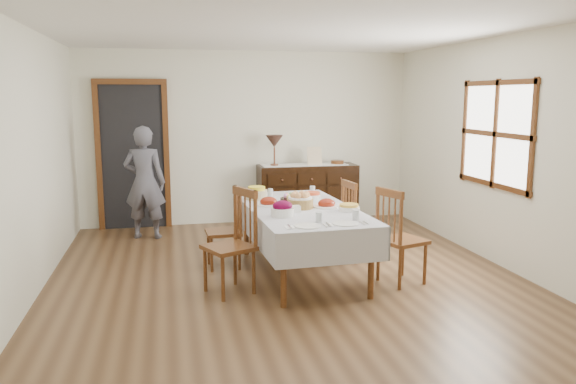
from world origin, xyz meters
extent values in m
plane|color=brown|center=(0.00, 0.00, 0.00)|extent=(6.00, 6.00, 0.00)
cube|color=white|center=(0.00, 0.00, 2.60)|extent=(5.00, 6.00, 0.02)
cube|color=white|center=(0.00, 3.00, 1.30)|extent=(5.00, 0.02, 2.60)
cube|color=white|center=(0.00, -3.00, 1.30)|extent=(5.00, 0.02, 2.60)
cube|color=white|center=(-2.50, 0.00, 1.30)|extent=(0.02, 6.00, 2.60)
cube|color=white|center=(2.50, 0.00, 1.30)|extent=(0.02, 6.00, 2.60)
cube|color=white|center=(2.49, 0.30, 1.50)|extent=(0.02, 1.30, 1.10)
cube|color=#593015|center=(2.48, 0.30, 1.50)|extent=(0.03, 1.46, 1.26)
cube|color=black|center=(-1.70, 2.96, 1.05)|extent=(0.90, 0.06, 2.10)
cube|color=#593015|center=(-1.70, 2.94, 1.05)|extent=(1.04, 0.08, 2.18)
cube|color=#BBBABF|center=(0.18, 0.28, 0.72)|extent=(1.16, 2.17, 0.04)
cylinder|color=#593015|center=(-0.20, -0.65, 0.34)|extent=(0.06, 0.06, 0.68)
cylinder|color=#593015|center=(0.66, -0.61, 0.34)|extent=(0.06, 0.06, 0.68)
cylinder|color=#593015|center=(-0.29, 1.18, 0.34)|extent=(0.06, 0.06, 0.68)
cylinder|color=#593015|center=(0.57, 1.22, 0.34)|extent=(0.06, 0.06, 0.68)
cube|color=#BBBABF|center=(-0.35, 0.26, 0.58)|extent=(0.12, 2.16, 0.33)
cube|color=#BBBABF|center=(0.72, 0.31, 0.58)|extent=(0.12, 2.16, 0.33)
cube|color=#BBBABF|center=(0.24, -0.79, 0.58)|extent=(1.10, 0.07, 0.33)
cube|color=#BBBABF|center=(0.13, 1.35, 0.58)|extent=(1.10, 0.07, 0.33)
cube|color=#593015|center=(-0.65, -0.16, 0.46)|extent=(0.57, 0.57, 0.04)
cylinder|color=#593015|center=(-0.88, -0.07, 0.22)|extent=(0.04, 0.04, 0.44)
cylinder|color=#593015|center=(-0.74, -0.39, 0.22)|extent=(0.04, 0.04, 0.44)
cylinder|color=#593015|center=(-0.56, 0.08, 0.22)|extent=(0.04, 0.04, 0.44)
cylinder|color=#593015|center=(-0.42, -0.24, 0.22)|extent=(0.04, 0.04, 0.44)
cylinder|color=#593015|center=(-0.55, 0.09, 0.75)|extent=(0.04, 0.04, 0.57)
cylinder|color=#593015|center=(-0.40, -0.24, 0.75)|extent=(0.04, 0.04, 0.57)
cube|color=#593015|center=(-0.47, -0.07, 0.99)|extent=(0.21, 0.39, 0.08)
cylinder|color=#593015|center=(-0.51, 0.01, 0.73)|extent=(0.02, 0.02, 0.47)
cylinder|color=#593015|center=(-0.47, -0.07, 0.73)|extent=(0.02, 0.02, 0.47)
cylinder|color=#593015|center=(-0.44, -0.16, 0.73)|extent=(0.02, 0.02, 0.47)
cube|color=#593015|center=(-0.62, 0.71, 0.41)|extent=(0.40, 0.40, 0.04)
cylinder|color=#593015|center=(-0.78, 0.85, 0.19)|extent=(0.03, 0.03, 0.39)
cylinder|color=#593015|center=(-0.77, 0.55, 0.19)|extent=(0.03, 0.03, 0.39)
cylinder|color=#593015|center=(-0.47, 0.87, 0.19)|extent=(0.03, 0.03, 0.39)
cylinder|color=#593015|center=(-0.46, 0.56, 0.19)|extent=(0.03, 0.03, 0.39)
cylinder|color=#593015|center=(-0.45, 0.88, 0.66)|extent=(0.04, 0.04, 0.51)
cylinder|color=#593015|center=(-0.44, 0.55, 0.66)|extent=(0.04, 0.04, 0.51)
cube|color=#593015|center=(-0.45, 0.71, 0.88)|extent=(0.05, 0.36, 0.07)
cylinder|color=#593015|center=(-0.45, 0.79, 0.65)|extent=(0.02, 0.02, 0.42)
cylinder|color=#593015|center=(-0.45, 0.71, 0.65)|extent=(0.02, 0.02, 0.42)
cylinder|color=#593015|center=(-0.45, 0.63, 0.65)|extent=(0.02, 0.02, 0.42)
cube|color=#593015|center=(1.14, -0.22, 0.45)|extent=(0.53, 0.53, 0.04)
cylinder|color=#593015|center=(1.36, -0.33, 0.21)|extent=(0.04, 0.04, 0.43)
cylinder|color=#593015|center=(1.25, -0.01, 0.21)|extent=(0.04, 0.04, 0.43)
cylinder|color=#593015|center=(1.04, -0.44, 0.21)|extent=(0.04, 0.04, 0.43)
cylinder|color=#593015|center=(0.93, -0.12, 0.21)|extent=(0.04, 0.04, 0.43)
cylinder|color=#593015|center=(1.02, -0.45, 0.73)|extent=(0.04, 0.04, 0.56)
cylinder|color=#593015|center=(0.91, -0.11, 0.73)|extent=(0.04, 0.04, 0.56)
cube|color=#593015|center=(0.96, -0.28, 0.97)|extent=(0.16, 0.39, 0.08)
cylinder|color=#593015|center=(0.99, -0.37, 0.71)|extent=(0.02, 0.02, 0.46)
cylinder|color=#593015|center=(0.96, -0.28, 0.71)|extent=(0.02, 0.02, 0.46)
cylinder|color=#593015|center=(0.94, -0.20, 0.71)|extent=(0.02, 0.02, 0.46)
cube|color=#593015|center=(1.03, 0.68, 0.42)|extent=(0.44, 0.44, 0.04)
cylinder|color=#593015|center=(1.21, 0.54, 0.20)|extent=(0.03, 0.03, 0.40)
cylinder|color=#593015|center=(1.17, 0.86, 0.20)|extent=(0.03, 0.03, 0.40)
cylinder|color=#593015|center=(0.89, 0.50, 0.20)|extent=(0.03, 0.03, 0.40)
cylinder|color=#593015|center=(0.85, 0.82, 0.20)|extent=(0.03, 0.03, 0.40)
cylinder|color=#593015|center=(0.87, 0.49, 0.69)|extent=(0.04, 0.04, 0.53)
cylinder|color=#593015|center=(0.83, 0.83, 0.69)|extent=(0.04, 0.04, 0.53)
cube|color=#593015|center=(0.85, 0.66, 0.91)|extent=(0.08, 0.38, 0.08)
cylinder|color=#593015|center=(0.86, 0.58, 0.67)|extent=(0.02, 0.02, 0.43)
cylinder|color=#593015|center=(0.85, 0.66, 0.67)|extent=(0.02, 0.02, 0.43)
cylinder|color=#593015|center=(0.84, 0.74, 0.67)|extent=(0.02, 0.02, 0.43)
cube|color=black|center=(0.87, 2.72, 0.45)|extent=(1.50, 0.50, 0.90)
cube|color=black|center=(0.42, 2.46, 0.72)|extent=(0.42, 0.02, 0.18)
sphere|color=brown|center=(0.42, 2.44, 0.72)|extent=(0.03, 0.03, 0.03)
cube|color=black|center=(0.87, 2.46, 0.72)|extent=(0.42, 0.02, 0.18)
sphere|color=brown|center=(0.87, 2.44, 0.72)|extent=(0.03, 0.03, 0.03)
cube|color=black|center=(1.32, 2.46, 0.72)|extent=(0.42, 0.02, 0.18)
sphere|color=brown|center=(1.32, 2.44, 0.72)|extent=(0.03, 0.03, 0.03)
imported|color=#53525E|center=(-1.52, 2.28, 0.82)|extent=(0.57, 0.43, 1.65)
cylinder|color=olive|center=(0.17, 0.25, 0.79)|extent=(0.28, 0.28, 0.10)
cylinder|color=white|center=(0.17, 0.25, 0.85)|extent=(0.25, 0.25, 0.02)
sphere|color=tan|center=(0.24, 0.25, 0.88)|extent=(0.08, 0.08, 0.08)
sphere|color=tan|center=(0.20, 0.31, 0.88)|extent=(0.08, 0.08, 0.08)
sphere|color=tan|center=(0.13, 0.31, 0.88)|extent=(0.08, 0.08, 0.08)
sphere|color=tan|center=(0.10, 0.25, 0.88)|extent=(0.08, 0.08, 0.08)
sphere|color=tan|center=(0.13, 0.19, 0.88)|extent=(0.08, 0.08, 0.08)
sphere|color=tan|center=(0.20, 0.19, 0.88)|extent=(0.08, 0.08, 0.08)
cylinder|color=black|center=(0.16, 0.62, 0.77)|extent=(0.28, 0.28, 0.05)
ellipsoid|color=pink|center=(0.24, 0.62, 0.81)|extent=(0.05, 0.05, 0.06)
ellipsoid|color=#61A4DD|center=(0.21, 0.67, 0.81)|extent=(0.05, 0.05, 0.06)
ellipsoid|color=#86CD77|center=(0.16, 0.69, 0.81)|extent=(0.05, 0.05, 0.06)
ellipsoid|color=#FF8C59|center=(0.11, 0.67, 0.81)|extent=(0.05, 0.05, 0.06)
ellipsoid|color=#D789DF|center=(0.08, 0.62, 0.81)|extent=(0.05, 0.05, 0.06)
ellipsoid|color=#F2E36B|center=(0.11, 0.56, 0.81)|extent=(0.05, 0.05, 0.06)
ellipsoid|color=pink|center=(0.16, 0.54, 0.81)|extent=(0.05, 0.05, 0.06)
ellipsoid|color=#61A4DD|center=(0.21, 0.56, 0.81)|extent=(0.05, 0.05, 0.06)
cylinder|color=white|center=(-0.14, 0.49, 0.75)|extent=(0.28, 0.28, 0.02)
ellipsoid|color=maroon|center=(-0.14, 0.49, 0.78)|extent=(0.19, 0.16, 0.11)
cylinder|color=white|center=(0.46, 0.26, 0.75)|extent=(0.31, 0.31, 0.01)
ellipsoid|color=maroon|center=(0.46, 0.26, 0.78)|extent=(0.19, 0.16, 0.11)
cylinder|color=white|center=(-0.10, -0.10, 0.78)|extent=(0.24, 0.24, 0.08)
ellipsoid|color=#560127|center=(-0.10, -0.10, 0.85)|extent=(0.20, 0.17, 0.11)
cylinder|color=white|center=(0.42, 0.71, 0.77)|extent=(0.20, 0.20, 0.06)
cylinder|color=#F55127|center=(0.42, 0.71, 0.82)|extent=(0.18, 0.18, 0.03)
cylinder|color=beige|center=(-0.21, 0.88, 0.80)|extent=(0.25, 0.25, 0.11)
cylinder|color=yellow|center=(-0.21, 0.88, 0.87)|extent=(0.20, 0.20, 0.04)
cylinder|color=white|center=(0.64, 0.02, 0.77)|extent=(0.22, 0.22, 0.05)
cylinder|color=gold|center=(0.64, 0.02, 0.80)|extent=(0.20, 0.20, 0.02)
cube|color=white|center=(0.04, 0.05, 0.78)|extent=(0.14, 0.10, 0.07)
cylinder|color=white|center=(0.03, -0.61, 0.75)|extent=(0.25, 0.25, 0.01)
cube|color=white|center=(-0.14, -0.61, 0.75)|extent=(0.09, 0.12, 0.01)
cube|color=silver|center=(-0.14, -0.61, 0.75)|extent=(0.02, 0.16, 0.01)
cube|color=silver|center=(0.19, -0.61, 0.75)|extent=(0.02, 0.18, 0.01)
cube|color=silver|center=(0.23, -0.61, 0.75)|extent=(0.02, 0.14, 0.01)
cylinder|color=silver|center=(0.18, -0.46, 0.79)|extent=(0.07, 0.07, 0.10)
cylinder|color=white|center=(0.41, -0.58, 0.75)|extent=(0.25, 0.25, 0.01)
cube|color=white|center=(0.24, -0.58, 0.75)|extent=(0.09, 0.12, 0.01)
cube|color=silver|center=(0.24, -0.58, 0.75)|extent=(0.02, 0.16, 0.01)
cube|color=silver|center=(0.57, -0.58, 0.75)|extent=(0.02, 0.18, 0.01)
cube|color=silver|center=(0.61, -0.58, 0.75)|extent=(0.02, 0.14, 0.01)
cylinder|color=silver|center=(0.56, -0.43, 0.79)|extent=(0.07, 0.07, 0.10)
cylinder|color=silver|center=(-0.02, 0.99, 0.79)|extent=(0.06, 0.06, 0.10)
cylinder|color=silver|center=(0.50, 1.01, 0.80)|extent=(0.06, 0.06, 0.11)
cube|color=white|center=(0.82, 2.71, 0.90)|extent=(1.30, 0.35, 0.01)
cylinder|color=brown|center=(0.35, 2.69, 0.91)|extent=(0.12, 0.12, 0.03)
cylinder|color=brown|center=(0.35, 2.69, 1.05)|extent=(0.02, 0.02, 0.25)
cone|color=#422921|center=(0.35, 2.69, 1.27)|extent=(0.26, 0.26, 0.18)
cube|color=beige|center=(0.96, 2.64, 1.04)|extent=(0.22, 0.08, 0.28)
cylinder|color=#593015|center=(1.33, 2.69, 0.93)|extent=(0.20, 0.20, 0.06)
camera|label=1|loc=(-1.21, -5.50, 1.93)|focal=35.00mm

